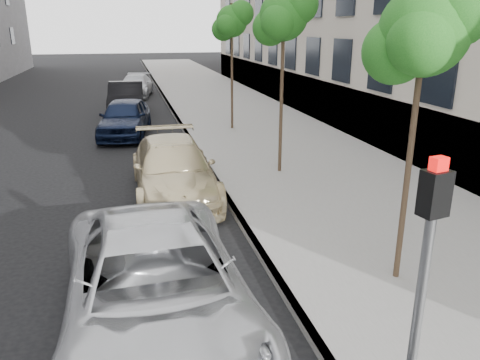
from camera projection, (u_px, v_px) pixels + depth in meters
name	position (u px, v px, depth m)	size (l,w,h in m)	color
sidewalk	(216.00, 98.00, 29.25)	(6.40, 72.00, 0.14)	gray
curb	(166.00, 100.00, 28.55)	(0.15, 72.00, 0.14)	#9E9B93
tree_near	(426.00, 31.00, 6.94)	(1.70, 1.50, 4.95)	#38281C
tree_mid	(285.00, 16.00, 12.84)	(1.69, 1.49, 5.28)	#38281C
tree_far	(232.00, 22.00, 18.86)	(1.63, 1.43, 5.18)	#38281C
signal_pole	(423.00, 277.00, 4.36)	(0.27, 0.22, 3.11)	#939699
minivan	(157.00, 287.00, 6.65)	(2.57, 5.57, 1.55)	silver
suv	(173.00, 169.00, 12.33)	(2.07, 5.08, 1.47)	beige
sedan_blue	(125.00, 118.00, 19.11)	(1.81, 4.50, 1.53)	black
sedan_black	(126.00, 98.00, 24.02)	(1.71, 4.90, 1.62)	black
sedan_rear	(136.00, 86.00, 30.16)	(1.91, 4.70, 1.36)	#B5B7BE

